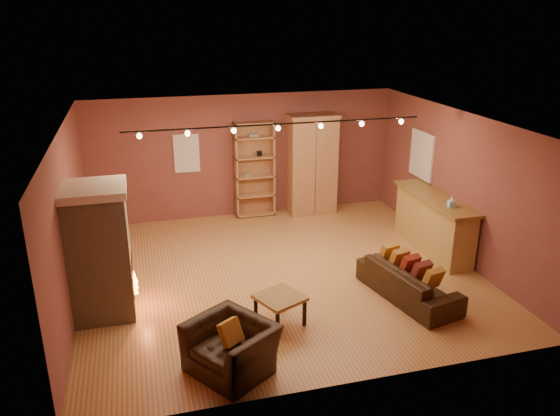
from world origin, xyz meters
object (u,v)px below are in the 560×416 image
object	(u,v)px
bookcase	(254,168)
armchair	(231,340)
fireplace	(100,252)
armoire	(312,164)
coffee_table	(280,300)
bar_counter	(433,223)
loveseat	(409,276)

from	to	relation	value
bookcase	armchair	bearing A→B (deg)	-105.49
fireplace	armoire	bearing A→B (deg)	37.82
bookcase	coffee_table	bearing A→B (deg)	-97.92
fireplace	armchair	size ratio (longest dim) A/B	1.67
fireplace	bookcase	distance (m)	4.94
fireplace	bar_counter	xyz separation A→B (m)	(6.24, 0.85, -0.49)
bookcase	armoire	bearing A→B (deg)	-7.68
loveseat	bar_counter	bearing A→B (deg)	-52.32
fireplace	armchair	world-z (taller)	fireplace
armoire	armchair	distance (m)	6.29
fireplace	loveseat	distance (m)	4.96
fireplace	armchair	xyz separation A→B (m)	(1.66, -1.98, -0.59)
armchair	fireplace	bearing A→B (deg)	-174.37
coffee_table	bar_counter	bearing A→B (deg)	27.37
bar_counter	armchair	size ratio (longest dim) A/B	1.85
bookcase	armchair	size ratio (longest dim) A/B	1.74
bar_counter	coffee_table	world-z (taller)	bar_counter
bar_counter	loveseat	bearing A→B (deg)	-130.00
fireplace	armoire	distance (m)	5.80
bar_counter	coffee_table	size ratio (longest dim) A/B	2.80
bookcase	armoire	xyz separation A→B (m)	(1.34, -0.18, 0.05)
fireplace	coffee_table	world-z (taller)	fireplace
loveseat	armchair	size ratio (longest dim) A/B	1.58
armoire	loveseat	distance (m)	4.44
loveseat	armchair	world-z (taller)	armchair
loveseat	coffee_table	world-z (taller)	loveseat
bar_counter	armchair	world-z (taller)	bar_counter
fireplace	bar_counter	distance (m)	6.32
armchair	coffee_table	size ratio (longest dim) A/B	1.51
bookcase	armchair	xyz separation A→B (m)	(-1.58, -5.71, -0.65)
bar_counter	armchair	bearing A→B (deg)	-148.36
loveseat	coffee_table	xyz separation A→B (m)	(-2.28, -0.24, 0.02)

